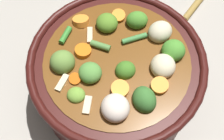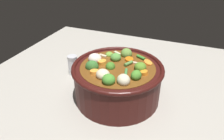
# 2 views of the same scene
# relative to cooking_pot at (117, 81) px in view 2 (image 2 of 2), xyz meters

# --- Properties ---
(ground_plane) EXTENTS (1.10, 1.10, 0.00)m
(ground_plane) POSITION_rel_cooking_pot_xyz_m (-0.00, 0.00, -0.07)
(ground_plane) COLOR #9E998E
(cooking_pot) EXTENTS (0.29, 0.29, 0.14)m
(cooking_pot) POSITION_rel_cooking_pot_xyz_m (0.00, 0.00, 0.00)
(cooking_pot) COLOR #38110F
(cooking_pot) RESTS_ON ground_plane
(salt_shaker) EXTENTS (0.04, 0.04, 0.08)m
(salt_shaker) POSITION_rel_cooking_pot_xyz_m (-0.08, -0.22, -0.03)
(salt_shaker) COLOR silver
(salt_shaker) RESTS_ON ground_plane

